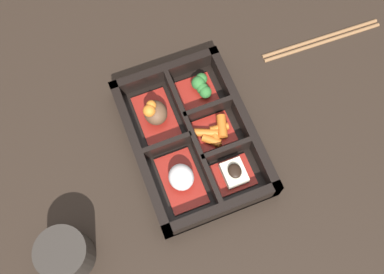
% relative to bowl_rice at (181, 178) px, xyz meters
% --- Properties ---
extents(ground_plane, '(3.00, 3.00, 0.00)m').
position_rel_bowl_rice_xyz_m(ground_plane, '(0.06, -0.04, -0.03)').
color(ground_plane, black).
extents(bento_base, '(0.26, 0.19, 0.01)m').
position_rel_bowl_rice_xyz_m(bento_base, '(0.06, -0.04, -0.02)').
color(bento_base, black).
rests_on(bento_base, ground_plane).
extents(bento_rim, '(0.26, 0.19, 0.04)m').
position_rel_bowl_rice_xyz_m(bento_rim, '(0.06, -0.04, -0.00)').
color(bento_rim, black).
rests_on(bento_rim, ground_plane).
extents(bowl_rice, '(0.10, 0.06, 0.04)m').
position_rel_bowl_rice_xyz_m(bowl_rice, '(0.00, 0.00, 0.00)').
color(bowl_rice, maroon).
rests_on(bowl_rice, bento_base).
extents(bowl_stew, '(0.10, 0.06, 0.05)m').
position_rel_bowl_rice_xyz_m(bowl_stew, '(0.12, 0.00, 0.00)').
color(bowl_stew, maroon).
rests_on(bowl_stew, bento_base).
extents(bowl_tofu, '(0.05, 0.06, 0.03)m').
position_rel_bowl_rice_xyz_m(bowl_tofu, '(-0.02, -0.08, -0.01)').
color(bowl_tofu, maroon).
rests_on(bowl_tofu, bento_base).
extents(bowl_carrots, '(0.06, 0.07, 0.02)m').
position_rel_bowl_rice_xyz_m(bowl_carrots, '(0.05, -0.08, -0.01)').
color(bowl_carrots, maroon).
rests_on(bowl_carrots, bento_base).
extents(bowl_greens, '(0.06, 0.06, 0.03)m').
position_rel_bowl_rice_xyz_m(bowl_greens, '(0.14, -0.09, -0.01)').
color(bowl_greens, maroon).
rests_on(bowl_greens, bento_base).
extents(tea_cup, '(0.07, 0.07, 0.07)m').
position_rel_bowl_rice_xyz_m(tea_cup, '(-0.05, 0.19, 0.01)').
color(tea_cup, '#2D2823').
rests_on(tea_cup, ground_plane).
extents(chopsticks, '(0.02, 0.23, 0.01)m').
position_rel_bowl_rice_xyz_m(chopsticks, '(0.16, -0.33, -0.02)').
color(chopsticks, brown).
rests_on(chopsticks, ground_plane).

